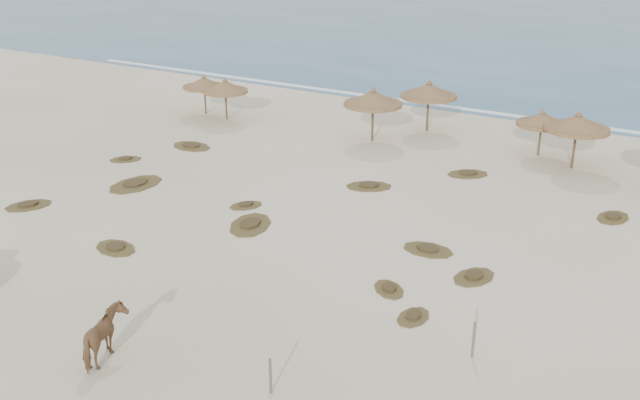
# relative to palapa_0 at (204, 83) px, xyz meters

# --- Properties ---
(ground) EXTENTS (160.00, 160.00, 0.00)m
(ground) POSITION_rel_palapa_0_xyz_m (15.92, -16.27, -1.99)
(ground) COLOR #F5E4C9
(ground) RESTS_ON ground
(ocean) EXTENTS (200.00, 100.00, 0.01)m
(ocean) POSITION_rel_palapa_0_xyz_m (15.92, 58.73, -1.99)
(ocean) COLOR #295B7B
(ocean) RESTS_ON ground
(foam_line) EXTENTS (70.00, 0.60, 0.01)m
(foam_line) POSITION_rel_palapa_0_xyz_m (15.92, 9.73, -1.99)
(foam_line) COLOR white
(foam_line) RESTS_ON ground
(palapa_0) EXTENTS (3.56, 3.56, 2.56)m
(palapa_0) POSITION_rel_palapa_0_xyz_m (0.00, 0.00, 0.00)
(palapa_0) COLOR brown
(palapa_0) RESTS_ON ground
(palapa_1) EXTENTS (3.52, 3.52, 2.66)m
(palapa_1) POSITION_rel_palapa_0_xyz_m (2.04, -0.42, 0.07)
(palapa_1) COLOR brown
(palapa_1) RESTS_ON ground
(palapa_2) EXTENTS (4.29, 4.29, 3.12)m
(palapa_2) POSITION_rel_palapa_0_xyz_m (11.98, 0.25, 0.43)
(palapa_2) COLOR brown
(palapa_2) RESTS_ON ground
(palapa_3) EXTENTS (4.29, 4.29, 3.10)m
(palapa_3) POSITION_rel_palapa_0_xyz_m (13.88, 3.70, 0.42)
(palapa_3) COLOR brown
(palapa_3) RESTS_ON ground
(palapa_4) EXTENTS (3.22, 3.22, 2.54)m
(palapa_4) POSITION_rel_palapa_0_xyz_m (20.86, 2.46, -0.02)
(palapa_4) COLOR brown
(palapa_4) RESTS_ON ground
(palapa_5) EXTENTS (3.81, 3.81, 3.02)m
(palapa_5) POSITION_rel_palapa_0_xyz_m (22.89, 1.26, 0.35)
(palapa_5) COLOR brown
(palapa_5) RESTS_ON ground
(horse) EXTENTS (1.46, 2.02, 1.55)m
(horse) POSITION_rel_palapa_0_xyz_m (15.30, -23.00, -1.21)
(horse) COLOR brown
(horse) RESTS_ON ground
(fence_post_near) EXTENTS (0.09, 0.09, 1.09)m
(fence_post_near) POSITION_rel_palapa_0_xyz_m (20.24, -21.81, -1.45)
(fence_post_near) COLOR #655B4B
(fence_post_near) RESTS_ON ground
(fence_post_far) EXTENTS (0.11, 0.11, 1.18)m
(fence_post_far) POSITION_rel_palapa_0_xyz_m (24.32, -17.39, -1.40)
(fence_post_far) COLOR #655B4B
(fence_post_far) RESTS_ON ground
(scrub_0) EXTENTS (2.11, 2.37, 0.16)m
(scrub_0) POSITION_rel_palapa_0_xyz_m (3.44, -16.43, -1.94)
(scrub_0) COLOR brown
(scrub_0) RESTS_ON ground
(scrub_1) EXTENTS (2.08, 3.01, 0.16)m
(scrub_1) POSITION_rel_palapa_0_xyz_m (5.58, -12.01, -1.94)
(scrub_1) COLOR brown
(scrub_1) RESTS_ON ground
(scrub_2) EXTENTS (1.61, 1.78, 0.16)m
(scrub_2) POSITION_rel_palapa_0_xyz_m (11.71, -11.45, -1.94)
(scrub_2) COLOR brown
(scrub_2) RESTS_ON ground
(scrub_3) EXTENTS (2.05, 1.38, 0.16)m
(scrub_3) POSITION_rel_palapa_0_xyz_m (20.41, -11.46, -1.94)
(scrub_3) COLOR brown
(scrub_3) RESTS_ON ground
(scrub_4) EXTENTS (1.69, 2.09, 0.16)m
(scrub_4) POSITION_rel_palapa_0_xyz_m (22.69, -12.67, -1.94)
(scrub_4) COLOR brown
(scrub_4) RESTS_ON ground
(scrub_6) EXTENTS (2.52, 1.73, 0.16)m
(scrub_6) POSITION_rel_palapa_0_xyz_m (3.91, -6.01, -1.94)
(scrub_6) COLOR brown
(scrub_6) RESTS_ON ground
(scrub_7) EXTENTS (2.44, 2.36, 0.16)m
(scrub_7) POSITION_rel_palapa_0_xyz_m (18.71, -2.43, -1.94)
(scrub_7) COLOR brown
(scrub_7) RESTS_ON ground
(scrub_8) EXTENTS (1.90, 1.90, 0.16)m
(scrub_8) POSITION_rel_palapa_0_xyz_m (2.44, -9.56, -1.94)
(scrub_8) COLOR brown
(scrub_8) RESTS_ON ground
(scrub_9) EXTENTS (2.41, 2.94, 0.16)m
(scrub_9) POSITION_rel_palapa_0_xyz_m (13.14, -13.07, -1.94)
(scrub_9) COLOR brown
(scrub_9) RESTS_ON ground
(scrub_10) EXTENTS (1.56, 2.03, 0.16)m
(scrub_10) POSITION_rel_palapa_0_xyz_m (25.92, -4.47, -1.94)
(scrub_10) COLOR brown
(scrub_10) RESTS_ON ground
(scrub_11) EXTENTS (2.06, 1.52, 0.16)m
(scrub_11) POSITION_rel_palapa_0_xyz_m (9.99, -17.55, -1.94)
(scrub_11) COLOR brown
(scrub_11) RESTS_ON ground
(scrub_12) EXTENTS (1.03, 1.47, 0.16)m
(scrub_12) POSITION_rel_palapa_0_xyz_m (21.96, -16.29, -1.94)
(scrub_12) COLOR brown
(scrub_12) RESTS_ON ground
(scrub_13) EXTENTS (2.60, 2.35, 0.16)m
(scrub_13) POSITION_rel_palapa_0_xyz_m (15.28, -6.49, -1.94)
(scrub_13) COLOR brown
(scrub_13) RESTS_ON ground
(scrub_14) EXTENTS (1.70, 1.64, 0.16)m
(scrub_14) POSITION_rel_palapa_0_xyz_m (20.49, -15.04, -1.94)
(scrub_14) COLOR brown
(scrub_14) RESTS_ON ground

